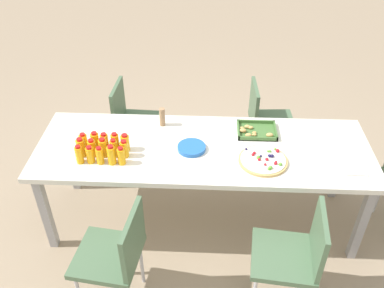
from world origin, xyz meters
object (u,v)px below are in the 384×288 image
(juice_bottle_10, at_px, (84,142))
(fruit_pizza, at_px, (263,160))
(party_table, at_px, (203,154))
(juice_bottle_13, at_px, (115,142))
(chair_near_right, at_px, (296,253))
(juice_bottle_5, at_px, (81,148))
(chair_far_left, at_px, (132,118))
(juice_bottle_0, at_px, (79,155))
(juice_bottle_7, at_px, (103,148))
(snack_tray, at_px, (256,131))
(juice_bottle_9, at_px, (124,149))
(plate_stack, at_px, (192,148))
(napkin_stack, at_px, (354,168))
(juice_bottle_6, at_px, (92,148))
(juice_bottle_11, at_px, (95,141))
(juice_bottle_14, at_px, (125,143))
(cardboard_tube, at_px, (162,117))
(chair_near_left, at_px, (117,252))
(juice_bottle_8, at_px, (114,148))
(chair_far_right, at_px, (265,118))
(juice_bottle_4, at_px, (121,156))
(juice_bottle_3, at_px, (111,155))
(juice_bottle_1, at_px, (90,155))
(juice_bottle_12, at_px, (105,142))

(juice_bottle_10, relative_size, fruit_pizza, 0.38)
(party_table, height_order, juice_bottle_13, juice_bottle_13)
(chair_near_right, relative_size, juice_bottle_5, 5.60)
(chair_far_left, height_order, juice_bottle_0, juice_bottle_0)
(juice_bottle_7, relative_size, snack_tray, 0.50)
(chair_near_right, distance_m, juice_bottle_9, 1.34)
(plate_stack, bearing_deg, napkin_stack, -8.48)
(juice_bottle_6, distance_m, juice_bottle_11, 0.08)
(juice_bottle_14, xyz_separation_m, cardboard_tube, (0.23, 0.33, 0.01))
(party_table, xyz_separation_m, chair_far_left, (-0.67, 0.73, -0.19))
(chair_near_right, distance_m, juice_bottle_0, 1.57)
(juice_bottle_0, distance_m, juice_bottle_14, 0.33)
(napkin_stack, bearing_deg, chair_far_left, 151.30)
(juice_bottle_7, relative_size, juice_bottle_10, 1.12)
(chair_near_left, relative_size, chair_near_right, 1.00)
(juice_bottle_8, bearing_deg, napkin_stack, -2.26)
(juice_bottle_14, bearing_deg, cardboard_tube, 54.72)
(chair_near_right, relative_size, juice_bottle_9, 6.07)
(juice_bottle_9, height_order, juice_bottle_11, juice_bottle_11)
(juice_bottle_13, height_order, fruit_pizza, juice_bottle_13)
(juice_bottle_5, relative_size, cardboard_tube, 0.99)
(juice_bottle_11, height_order, napkin_stack, juice_bottle_11)
(plate_stack, distance_m, napkin_stack, 1.14)
(juice_bottle_7, bearing_deg, juice_bottle_5, -178.29)
(juice_bottle_7, height_order, fruit_pizza, juice_bottle_7)
(juice_bottle_5, height_order, juice_bottle_9, juice_bottle_5)
(juice_bottle_11, bearing_deg, juice_bottle_14, -0.23)
(chair_far_right, height_order, juice_bottle_7, juice_bottle_7)
(juice_bottle_10, distance_m, juice_bottle_14, 0.30)
(chair_near_left, relative_size, juice_bottle_13, 5.75)
(chair_far_left, height_order, juice_bottle_7, juice_bottle_7)
(party_table, xyz_separation_m, fruit_pizza, (0.42, -0.15, 0.08))
(juice_bottle_11, distance_m, juice_bottle_14, 0.22)
(party_table, xyz_separation_m, plate_stack, (-0.08, -0.03, 0.08))
(chair_near_left, relative_size, napkin_stack, 5.53)
(juice_bottle_8, relative_size, juice_bottle_13, 1.01)
(napkin_stack, bearing_deg, juice_bottle_6, 177.94)
(juice_bottle_0, xyz_separation_m, napkin_stack, (1.89, 0.01, -0.06))
(juice_bottle_4, relative_size, juice_bottle_6, 1.00)
(juice_bottle_3, distance_m, napkin_stack, 1.67)
(chair_far_right, height_order, juice_bottle_14, juice_bottle_14)
(chair_far_left, distance_m, juice_bottle_4, 1.01)
(chair_near_left, relative_size, juice_bottle_14, 6.14)
(juice_bottle_1, height_order, juice_bottle_5, juice_bottle_5)
(chair_far_right, relative_size, juice_bottle_12, 5.78)
(juice_bottle_4, xyz_separation_m, juice_bottle_10, (-0.30, 0.16, -0.00))
(chair_near_right, distance_m, plate_stack, 1.01)
(juice_bottle_8, height_order, juice_bottle_11, same)
(chair_near_left, xyz_separation_m, juice_bottle_10, (-0.35, 0.72, 0.31))
(juice_bottle_0, xyz_separation_m, fruit_pizza, (1.28, 0.07, -0.05))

